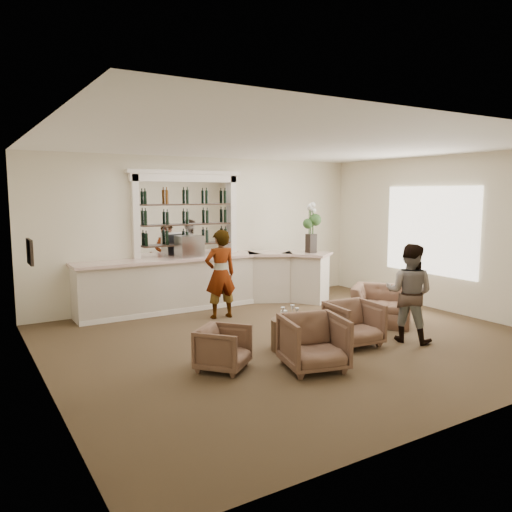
% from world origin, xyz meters
% --- Properties ---
extents(ground, '(8.00, 8.00, 0.00)m').
position_xyz_m(ground, '(0.00, 0.00, 0.00)').
color(ground, '#4D3926').
rests_on(ground, ground).
extents(room_shell, '(8.04, 7.02, 3.32)m').
position_xyz_m(room_shell, '(0.16, 0.71, 2.34)').
color(room_shell, '#EEE4C5').
rests_on(room_shell, ground).
extents(bar_counter, '(5.72, 1.80, 1.14)m').
position_xyz_m(bar_counter, '(-0.16, 3.00, 0.57)').
color(bar_counter, beige).
rests_on(bar_counter, ground).
extents(back_bar_alcove, '(2.64, 0.25, 3.00)m').
position_xyz_m(back_bar_alcove, '(-0.50, 3.41, 2.03)').
color(back_bar_alcove, white).
rests_on(back_bar_alcove, ground).
extents(cocktail_table, '(0.62, 0.62, 0.50)m').
position_xyz_m(cocktail_table, '(-0.39, -0.40, 0.25)').
color(cocktail_table, '#47301E').
rests_on(cocktail_table, ground).
extents(sommelier, '(0.68, 0.48, 1.79)m').
position_xyz_m(sommelier, '(-0.39, 2.03, 0.89)').
color(sommelier, gray).
rests_on(sommelier, ground).
extents(guest, '(0.95, 1.02, 1.67)m').
position_xyz_m(guest, '(1.61, -1.05, 0.84)').
color(guest, gray).
rests_on(guest, ground).
extents(armchair_left, '(0.95, 0.96, 0.63)m').
position_xyz_m(armchair_left, '(-1.73, -0.65, 0.31)').
color(armchair_left, brown).
rests_on(armchair_left, ground).
extents(armchair_center, '(1.02, 1.04, 0.78)m').
position_xyz_m(armchair_center, '(-0.62, -1.31, 0.39)').
color(armchair_center, brown).
rests_on(armchair_center, ground).
extents(armchair_right, '(0.85, 0.87, 0.73)m').
position_xyz_m(armchair_right, '(0.66, -0.74, 0.36)').
color(armchair_right, brown).
rests_on(armchair_right, ground).
extents(armchair_far, '(1.46, 1.48, 0.72)m').
position_xyz_m(armchair_far, '(2.08, 0.00, 0.36)').
color(armchair_far, brown).
rests_on(armchair_far, ground).
extents(espresso_machine, '(0.52, 0.44, 0.46)m').
position_xyz_m(espresso_machine, '(-0.60, 3.07, 1.37)').
color(espresso_machine, '#B2B2B7').
rests_on(espresso_machine, bar_counter).
extents(flower_vase, '(0.30, 0.30, 1.15)m').
position_xyz_m(flower_vase, '(2.12, 2.33, 1.79)').
color(flower_vase, black).
rests_on(flower_vase, bar_counter).
extents(wine_glass_bar_left, '(0.07, 0.07, 0.21)m').
position_xyz_m(wine_glass_bar_left, '(-0.42, 2.92, 1.25)').
color(wine_glass_bar_left, white).
rests_on(wine_glass_bar_left, bar_counter).
extents(wine_glass_bar_right, '(0.07, 0.07, 0.21)m').
position_xyz_m(wine_glass_bar_right, '(-0.74, 3.02, 1.25)').
color(wine_glass_bar_right, white).
rests_on(wine_glass_bar_right, bar_counter).
extents(wine_glass_tbl_a, '(0.07, 0.07, 0.21)m').
position_xyz_m(wine_glass_tbl_a, '(-0.51, -0.37, 0.60)').
color(wine_glass_tbl_a, white).
rests_on(wine_glass_tbl_a, cocktail_table).
extents(wine_glass_tbl_b, '(0.07, 0.07, 0.21)m').
position_xyz_m(wine_glass_tbl_b, '(-0.29, -0.32, 0.60)').
color(wine_glass_tbl_b, white).
rests_on(wine_glass_tbl_b, cocktail_table).
extents(wine_glass_tbl_c, '(0.07, 0.07, 0.21)m').
position_xyz_m(wine_glass_tbl_c, '(-0.35, -0.53, 0.60)').
color(wine_glass_tbl_c, white).
rests_on(wine_glass_tbl_c, cocktail_table).
extents(napkin_holder, '(0.08, 0.08, 0.12)m').
position_xyz_m(napkin_holder, '(-0.41, -0.26, 0.56)').
color(napkin_holder, white).
rests_on(napkin_holder, cocktail_table).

